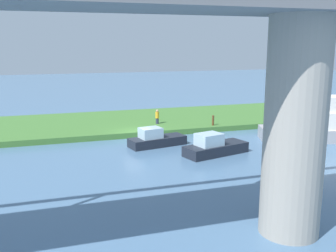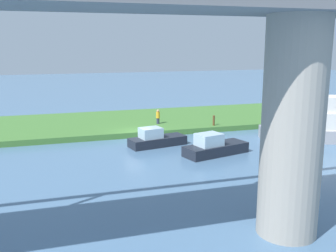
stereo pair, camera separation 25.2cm
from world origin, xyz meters
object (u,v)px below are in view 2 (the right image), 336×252
at_px(person_on_bank, 158,117).
at_px(pontoon_yellow, 156,139).
at_px(motorboat_red, 314,123).
at_px(mooring_post, 214,120).
at_px(riverboat_paddlewheel, 214,147).
at_px(bridge_pylon, 292,129).

xyz_separation_m(person_on_bank, pontoon_yellow, (1.97, 6.29, -0.65)).
bearing_deg(motorboat_red, pontoon_yellow, -9.68).
bearing_deg(mooring_post, person_on_bank, -26.57).
distance_m(person_on_bank, riverboat_paddlewheel, 10.18).
height_order(person_on_bank, mooring_post, person_on_bank).
height_order(mooring_post, riverboat_paddlewheel, riverboat_paddlewheel).
bearing_deg(mooring_post, riverboat_paddlewheel, 66.30).
xyz_separation_m(person_on_bank, mooring_post, (-4.83, 2.41, -0.22)).
distance_m(mooring_post, riverboat_paddlewheel, 8.35).
distance_m(pontoon_yellow, riverboat_paddlewheel, 5.10).
xyz_separation_m(person_on_bank, motorboat_red, (-11.34, 8.56, 0.35)).
xyz_separation_m(motorboat_red, pontoon_yellow, (13.31, -2.27, -1.00)).
relative_size(motorboat_red, riverboat_paddlewheel, 1.63).
height_order(bridge_pylon, mooring_post, bridge_pylon).
bearing_deg(riverboat_paddlewheel, person_on_bank, -81.65).
bearing_deg(riverboat_paddlewheel, bridge_pylon, 80.63).
xyz_separation_m(mooring_post, pontoon_yellow, (6.80, 3.88, -0.43)).
height_order(mooring_post, motorboat_red, motorboat_red).
bearing_deg(riverboat_paddlewheel, motorboat_red, -171.42).
bearing_deg(person_on_bank, mooring_post, 153.43).
height_order(bridge_pylon, pontoon_yellow, bridge_pylon).
bearing_deg(bridge_pylon, mooring_post, -105.13).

